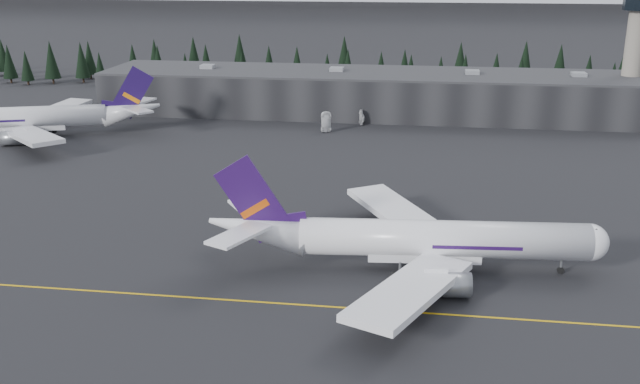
# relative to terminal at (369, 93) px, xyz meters

# --- Properties ---
(ground) EXTENTS (1400.00, 1400.00, 0.00)m
(ground) POSITION_rel_terminal_xyz_m (0.00, -125.00, -6.30)
(ground) COLOR black
(ground) RESTS_ON ground
(taxiline) EXTENTS (400.00, 0.40, 0.02)m
(taxiline) POSITION_rel_terminal_xyz_m (0.00, -127.00, -6.29)
(taxiline) COLOR gold
(taxiline) RESTS_ON ground
(terminal) EXTENTS (160.00, 30.00, 12.60)m
(terminal) POSITION_rel_terminal_xyz_m (0.00, 0.00, 0.00)
(terminal) COLOR black
(terminal) RESTS_ON ground
(control_tower) EXTENTS (10.00, 10.00, 37.70)m
(control_tower) POSITION_rel_terminal_xyz_m (75.00, 3.00, 17.11)
(control_tower) COLOR gray
(control_tower) RESTS_ON ground
(treeline) EXTENTS (360.00, 20.00, 15.00)m
(treeline) POSITION_rel_terminal_xyz_m (0.00, 37.00, 1.20)
(treeline) COLOR black
(treeline) RESTS_ON ground
(jet_main) EXTENTS (59.87, 55.09, 17.60)m
(jet_main) POSITION_rel_terminal_xyz_m (14.45, -113.23, -1.34)
(jet_main) COLOR white
(jet_main) RESTS_ON ground
(jet_parked) EXTENTS (59.59, 53.71, 18.00)m
(jet_parked) POSITION_rel_terminal_xyz_m (-83.06, -41.65, -1.22)
(jet_parked) COLOR silver
(jet_parked) RESTS_ON ground
(gse_vehicle_a) EXTENTS (4.06, 6.27, 1.61)m
(gse_vehicle_a) POSITION_rel_terminal_xyz_m (-9.66, -26.39, -5.50)
(gse_vehicle_a) COLOR white
(gse_vehicle_a) RESTS_ON ground
(gse_vehicle_b) EXTENTS (4.62, 2.17, 1.53)m
(gse_vehicle_b) POSITION_rel_terminal_xyz_m (-0.72, -16.50, -5.54)
(gse_vehicle_b) COLOR silver
(gse_vehicle_b) RESTS_ON ground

